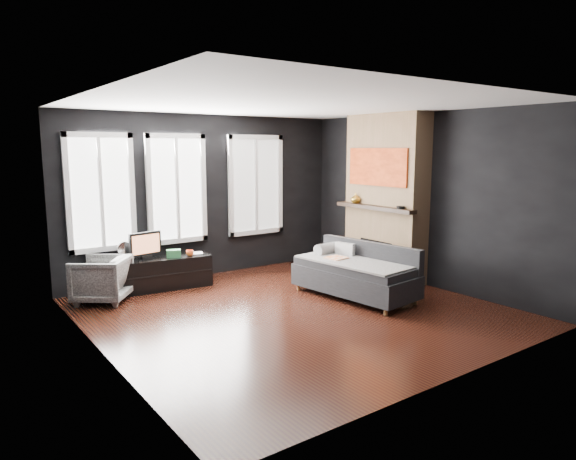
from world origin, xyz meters
TOP-DOWN VIEW (x-y plane):
  - floor at (0.00, 0.00)m, footprint 5.00×5.00m
  - ceiling at (0.00, 0.00)m, footprint 5.00×5.00m
  - wall_back at (0.00, 2.50)m, footprint 5.00×0.02m
  - wall_left at (-2.50, 0.00)m, footprint 0.02×5.00m
  - wall_right at (2.50, 0.00)m, footprint 0.02×5.00m
  - windows at (-0.45, 2.46)m, footprint 4.00×0.16m
  - fireplace at (2.30, 0.60)m, footprint 0.70×1.62m
  - sofa at (1.10, 0.03)m, footprint 1.12×1.92m
  - stripe_pillow at (1.26, 0.42)m, footprint 0.14×0.34m
  - armchair at (-1.95, 1.95)m, footprint 0.93×0.94m
  - media_console at (-0.96, 2.10)m, footprint 1.46×0.60m
  - monitor at (-1.23, 2.13)m, footprint 0.54×0.20m
  - desk_fan at (-1.53, 2.20)m, footprint 0.22×0.22m
  - mug at (-0.58, 1.97)m, footprint 0.12×0.10m
  - book at (-0.48, 2.09)m, footprint 0.15×0.08m
  - storage_box at (-0.82, 2.03)m, footprint 0.25×0.20m
  - mantel_vase at (2.05, 1.05)m, footprint 0.22×0.22m
  - mantel_clock at (2.05, 0.05)m, footprint 0.16×0.16m

SIDE VIEW (x-z plane):
  - floor at x=0.00m, z-range 0.00..0.00m
  - media_console at x=-0.96m, z-range 0.00..0.49m
  - armchair at x=-1.95m, z-range 0.00..0.71m
  - sofa at x=1.10m, z-range 0.00..0.78m
  - mug at x=-0.58m, z-range 0.49..0.60m
  - storage_box at x=-0.82m, z-range 0.49..0.60m
  - stripe_pillow at x=1.26m, z-range 0.40..0.73m
  - book at x=-0.48m, z-range 0.49..0.70m
  - desk_fan at x=-1.53m, z-range 0.49..0.79m
  - monitor at x=-1.23m, z-range 0.49..0.96m
  - mantel_clock at x=2.05m, z-range 1.23..1.27m
  - mantel_vase at x=2.05m, z-range 1.23..1.39m
  - wall_back at x=0.00m, z-range 0.00..2.70m
  - wall_left at x=-2.50m, z-range 0.00..2.70m
  - wall_right at x=2.50m, z-range 0.00..2.70m
  - fireplace at x=2.30m, z-range 0.00..2.70m
  - windows at x=-0.45m, z-range 1.50..3.26m
  - ceiling at x=0.00m, z-range 2.70..2.70m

